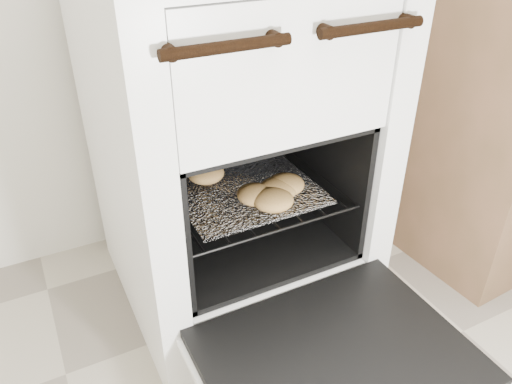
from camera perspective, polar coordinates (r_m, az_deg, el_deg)
stove at (r=1.30m, az=-3.01°, el=5.03°), size 0.62×0.69×0.95m
oven_door at (r=1.10m, az=9.24°, el=-18.43°), size 0.56×0.43×0.04m
oven_rack at (r=1.29m, az=-1.66°, el=0.43°), size 0.45×0.43×0.01m
foil_sheet at (r=1.27m, az=-1.26°, el=0.24°), size 0.35×0.31×0.01m
baked_rolls at (r=1.23m, az=0.29°, el=0.52°), size 0.29×0.32×0.05m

